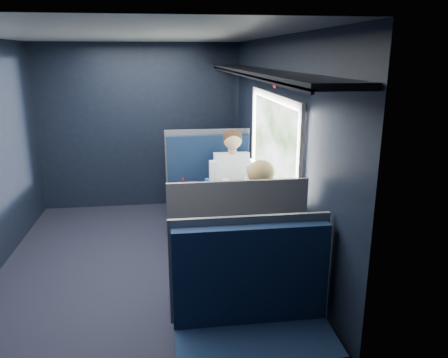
{
  "coord_description": "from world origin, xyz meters",
  "views": [
    {
      "loc": [
        0.34,
        -4.1,
        2.13
      ],
      "look_at": [
        0.9,
        0.0,
        0.95
      ],
      "focal_mm": 35.0,
      "sensor_mm": 36.0,
      "label": 1
    }
  ],
  "objects": [
    {
      "name": "seat_bay_far",
      "position": [
        0.85,
        -0.87,
        0.41
      ],
      "size": [
        1.04,
        0.62,
        1.26
      ],
      "color": "#0C1A37",
      "rests_on": "ground"
    },
    {
      "name": "cup",
      "position": [
        1.33,
        0.32,
        0.78
      ],
      "size": [
        0.07,
        0.07,
        0.09
      ],
      "primitive_type": "cylinder",
      "color": "white",
      "rests_on": "table"
    },
    {
      "name": "room_shell",
      "position": [
        0.02,
        0.0,
        1.48
      ],
      "size": [
        3.0,
        4.4,
        2.4
      ],
      "color": "black",
      "rests_on": "ground"
    },
    {
      "name": "man",
      "position": [
        1.1,
        0.7,
        0.72
      ],
      "size": [
        0.53,
        0.56,
        1.32
      ],
      "color": "black",
      "rests_on": "ground"
    },
    {
      "name": "woman",
      "position": [
        1.1,
        -0.71,
        0.73
      ],
      "size": [
        0.53,
        0.56,
        1.32
      ],
      "color": "black",
      "rests_on": "ground"
    },
    {
      "name": "laptop",
      "position": [
        1.28,
        -0.05,
        0.8
      ],
      "size": [
        0.28,
        0.33,
        0.21
      ],
      "color": "silver",
      "rests_on": "table"
    },
    {
      "name": "papers",
      "position": [
        1.01,
        0.08,
        0.74
      ],
      "size": [
        0.65,
        0.85,
        0.01
      ],
      "primitive_type": "cube",
      "rotation": [
        0.0,
        0.0,
        0.14
      ],
      "color": "white",
      "rests_on": "table"
    },
    {
      "name": "ground",
      "position": [
        0.0,
        0.0,
        -0.01
      ],
      "size": [
        2.8,
        4.2,
        0.01
      ],
      "primitive_type": "cube",
      "color": "black"
    },
    {
      "name": "bottle_small",
      "position": [
        1.23,
        0.39,
        0.84
      ],
      "size": [
        0.07,
        0.07,
        0.23
      ],
      "color": "silver",
      "rests_on": "table"
    },
    {
      "name": "table",
      "position": [
        1.03,
        0.0,
        0.66
      ],
      "size": [
        0.62,
        1.0,
        0.74
      ],
      "color": "#54565E",
      "rests_on": "ground"
    },
    {
      "name": "seat_row_front",
      "position": [
        0.85,
        1.8,
        0.41
      ],
      "size": [
        1.04,
        0.51,
        1.16
      ],
      "color": "#0C1A37",
      "rests_on": "ground"
    },
    {
      "name": "seat_bay_near",
      "position": [
        0.84,
        0.87,
        0.42
      ],
      "size": [
        1.04,
        0.62,
        1.26
      ],
      "color": "#0C1A37",
      "rests_on": "ground"
    },
    {
      "name": "seat_row_back",
      "position": [
        0.85,
        -1.8,
        0.41
      ],
      "size": [
        1.04,
        0.51,
        1.16
      ],
      "color": "#0C1A37",
      "rests_on": "ground"
    }
  ]
}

